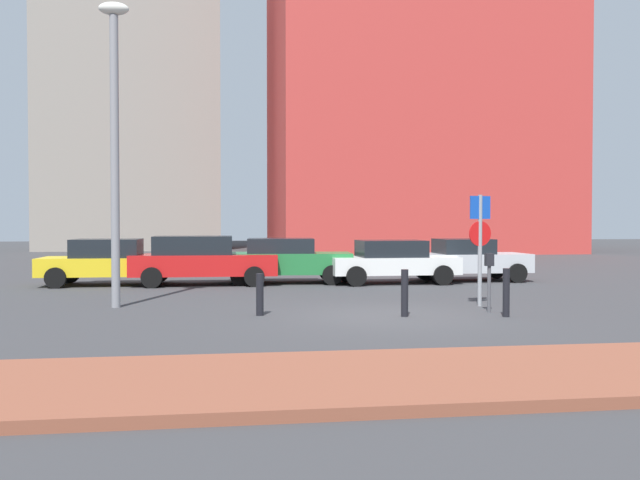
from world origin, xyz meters
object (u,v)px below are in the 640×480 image
Objects in this scene: street_lamp at (115,129)px; parking_sign_post at (480,236)px; parked_car_yellow at (109,261)px; parked_car_green at (285,259)px; parking_meter at (489,274)px; traffic_bollard_near at (260,295)px; traffic_bollard_far at (506,293)px; traffic_bollard_mid at (405,293)px; parked_car_red at (201,259)px; parked_car_silver at (468,259)px; parked_car_white at (392,261)px.

parking_sign_post is at bearing -6.51° from street_lamp.
parked_car_green is at bearing -0.11° from parked_car_yellow.
traffic_bollard_near is (-5.10, 0.22, -0.41)m from parking_meter.
traffic_bollard_mid is at bearing 170.76° from traffic_bollard_far.
parked_car_silver is (8.99, 0.18, -0.07)m from parked_car_red.
traffic_bollard_near is 0.90× the size of traffic_bollard_mid.
street_lamp is at bearing 158.48° from traffic_bollard_mid.
parked_car_red reaches higher than parked_car_white.
parked_car_white is at bearing 77.65° from traffic_bollard_mid.
parked_car_silver is 9.45m from traffic_bollard_mid.
parked_car_green is 8.06m from parking_sign_post.
parked_car_silver reaches higher than parked_car_white.
parking_sign_post is at bearing 33.78° from traffic_bollard_mid.
traffic_bollard_near is at bearing 177.56° from parking_meter.
street_lamp is 6.92× the size of traffic_bollard_far.
street_lamp reaches higher than traffic_bollard_mid.
traffic_bollard_mid is at bearing -48.70° from parked_car_yellow.
parked_car_silver is 2.96× the size of parking_meter.
parked_car_red is 0.65× the size of street_lamp.
parked_car_white is 6.33m from parking_sign_post.
parked_car_red is at bearing 118.99° from traffic_bollard_mid.
parked_car_silver is at bearing 71.90° from parking_sign_post.
parked_car_red reaches higher than traffic_bollard_far.
parked_car_yellow is 4.15× the size of traffic_bollard_far.
parked_car_white is 2.84m from parked_car_silver.
parked_car_red is (2.91, -0.31, 0.06)m from parked_car_yellow.
parking_sign_post is 2.58× the size of traffic_bollard_far.
parking_meter reaches higher than traffic_bollard_mid.
parked_car_yellow reaches higher than traffic_bollard_far.
parked_car_red is at bearing 135.69° from parking_sign_post.
traffic_bollard_far is at bearing -86.94° from parked_car_white.
parking_meter is at bearing -14.13° from street_lamp.
parked_car_green is 8.23m from street_lamp.
parked_car_yellow is at bearing 100.25° from street_lamp.
traffic_bollard_far is (2.13, -0.35, 0.01)m from traffic_bollard_mid.
street_lamp is (-8.39, 2.11, 3.34)m from parking_meter.
parked_car_red is at bearing -178.84° from parked_car_silver.
traffic_bollard_near is 3.11m from traffic_bollard_mid.
parked_car_green is at bearing 115.47° from parking_meter.
street_lamp is 5.33m from traffic_bollard_near.
parked_car_red is 6.21m from parked_car_white.
parked_car_yellow is 6.95m from street_lamp.
parking_sign_post reaches higher than parked_car_red.
parking_meter is (3.83, -8.04, 0.08)m from parked_car_green.
parked_car_yellow is 11.24m from traffic_bollard_mid.
parked_car_silver is at bearing 45.62° from traffic_bollard_near.
parked_car_yellow is at bearing 139.60° from parking_meter.
traffic_bollard_far is (3.92, -8.78, -0.26)m from parked_car_green.
parked_car_yellow reaches higher than parked_car_silver.
street_lamp reaches higher than parked_car_silver.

